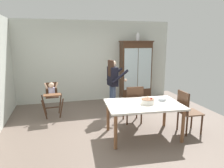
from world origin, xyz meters
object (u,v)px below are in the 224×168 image
birthday_cake (148,101)px  dining_chair_right_end (186,109)px  china_cabinet (136,70)px  serving_bowl (162,99)px  adult_person (113,80)px  dining_table (144,107)px  dining_chair_far_side (134,102)px  high_chair_with_toddler (52,93)px  ceramic_vase (138,37)px

birthday_cake → dining_chair_right_end: 0.96m
china_cabinet → serving_bowl: bearing=-98.8°
birthday_cake → adult_person: bearing=102.1°
dining_table → dining_chair_right_end: dining_chair_right_end is taller
birthday_cake → dining_chair_right_end: size_ratio=0.29×
serving_bowl → dining_chair_far_side: dining_chair_far_side is taller
high_chair_with_toddler → birthday_cake: (1.99, -1.79, 0.14)m
adult_person → serving_bowl: (0.74, -1.44, -0.20)m
china_cabinet → dining_chair_far_side: china_cabinet is taller
dining_chair_far_side → dining_chair_right_end: same height
high_chair_with_toddler → dining_table: high_chair_with_toddler is taller
high_chair_with_toddler → birthday_cake: size_ratio=3.39×
birthday_cake → dining_table: bearing=155.2°
dining_table → high_chair_with_toddler: bearing=137.5°
adult_person → serving_bowl: 1.63m
china_cabinet → birthday_cake: 2.98m
high_chair_with_toddler → dining_table: (1.92, -1.75, 0.00)m
high_chair_with_toddler → adult_person: adult_person is taller
china_cabinet → adult_person: size_ratio=1.33×
dining_table → dining_chair_right_end: 1.01m
dining_chair_right_end → adult_person: bearing=39.5°
ceramic_vase → china_cabinet: bearing=-175.6°
ceramic_vase → birthday_cake: size_ratio=0.96×
china_cabinet → ceramic_vase: size_ratio=7.55×
serving_bowl → dining_chair_right_end: dining_chair_right_end is taller
birthday_cake → dining_chair_far_side: bearing=91.4°
china_cabinet → adult_person: china_cabinet is taller
china_cabinet → high_chair_with_toddler: china_cabinet is taller
china_cabinet → dining_table: (-0.90, -2.82, -0.37)m
high_chair_with_toddler → serving_bowl: size_ratio=5.28×
adult_person → dining_chair_right_end: bearing=-149.2°
serving_bowl → dining_chair_right_end: bearing=-18.9°
ceramic_vase → dining_chair_right_end: 3.31m
dining_table → birthday_cake: (0.07, -0.03, 0.14)m
birthday_cake → high_chair_with_toddler: bearing=138.1°
high_chair_with_toddler → dining_chair_right_end: bearing=-35.8°
china_cabinet → dining_table: 2.98m
adult_person → dining_chair_right_end: size_ratio=1.59×
dining_chair_far_side → china_cabinet: bearing=-108.9°
serving_bowl → dining_chair_right_end: 0.59m
dining_table → dining_chair_far_side: (0.06, 0.74, -0.10)m
ceramic_vase → dining_chair_right_end: size_ratio=0.28×
birthday_cake → ceramic_vase: bearing=72.9°
birthday_cake → dining_chair_right_end: dining_chair_right_end is taller
adult_person → dining_chair_right_end: (1.27, -1.62, -0.41)m
ceramic_vase → adult_person: (-1.21, -1.28, -1.19)m
china_cabinet → serving_bowl: (-0.42, -2.72, -0.26)m
china_cabinet → dining_table: china_cabinet is taller
china_cabinet → adult_person: bearing=-132.4°
birthday_cake → dining_chair_right_end: bearing=-2.7°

